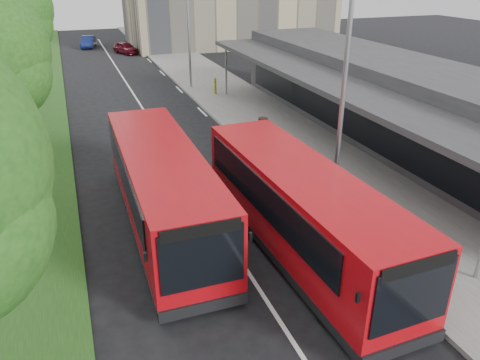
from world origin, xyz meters
The scene contains 15 objects.
ground centered at (0.00, 0.00, 0.00)m, with size 120.00×120.00×0.00m, color black.
pavement centered at (6.00, 20.00, 0.07)m, with size 5.00×80.00×0.15m, color slate.
grass_verge centered at (-7.00, 20.00, 0.05)m, with size 5.00×80.00×0.10m, color #1E4917.
lane_centre_line centered at (0.00, 15.00, 0.01)m, with size 0.12×70.00×0.01m, color silver.
kerb_dashes centered at (3.30, 19.00, 0.01)m, with size 0.12×56.00×0.01m.
station_building centered at (10.86, 8.00, 2.04)m, with size 7.70×26.00×4.00m.
tree_far centered at (-7.01, 21.05, 5.57)m, with size 5.37×5.37×8.63m.
lamp_post_near centered at (4.12, 2.00, 4.72)m, with size 1.44×0.28×8.00m.
lamp_post_far centered at (4.12, 22.00, 4.72)m, with size 1.44×0.28×8.00m.
bus_main centered at (1.90, 0.17, 1.42)m, with size 2.86×9.90×2.78m.
bus_second centered at (-1.72, 3.11, 1.44)m, with size 2.70×9.96×2.81m.
litter_bin centered at (4.99, 10.42, 0.60)m, with size 0.50×0.50×0.90m, color #352415.
bollard centered at (5.23, 19.37, 0.68)m, with size 0.17×0.17×1.07m, color #FFFB0D.
car_near centered at (1.79, 38.55, 0.58)m, with size 1.37×3.40×1.16m, color #560C19.
car_far centered at (-1.50, 43.89, 0.60)m, with size 1.27×3.65×1.20m, color navy.
Camera 1 is at (-4.15, -10.90, 8.23)m, focal length 35.00 mm.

